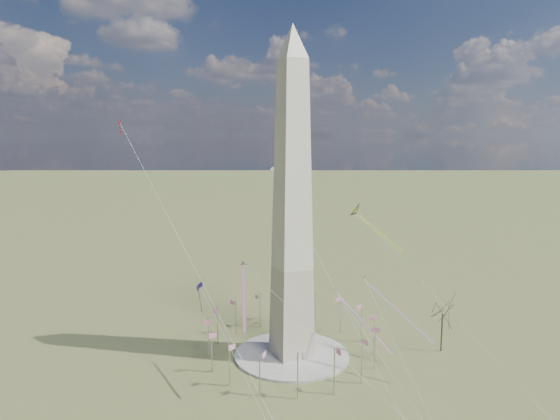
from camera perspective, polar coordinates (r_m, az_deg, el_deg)
name	(u,v)px	position (r m, az deg, el deg)	size (l,w,h in m)	color
ground	(292,356)	(163.93, 1.33, -16.34)	(2000.00, 2000.00, 0.00)	#586231
plaza	(292,355)	(163.77, 1.33, -16.22)	(36.00, 36.00, 0.80)	beige
washington_monument	(292,206)	(150.24, 1.40, 0.50)	(15.56, 15.56, 100.00)	#BEB49F
flagpole_ring	(292,334)	(161.02, 1.34, -13.99)	(54.40, 54.40, 13.00)	#B5B8BC
tree_near	(443,312)	(170.41, 18.11, -10.99)	(10.61, 10.61, 18.57)	#4B342D
kite_delta_black	(358,213)	(178.38, 8.93, -0.37)	(14.46, 18.70, 16.08)	black
kite_diamond_purple	(200,289)	(154.12, -9.17, -8.91)	(2.19, 3.39, 10.36)	navy
kite_streamer_left	(387,300)	(149.81, 12.10, -9.99)	(11.10, 21.18, 15.69)	#FF2D28
kite_streamer_mid	(244,287)	(138.99, -4.17, -8.78)	(7.92, 19.14, 13.69)	#FF2D28
kite_streamer_right	(353,311)	(166.11, 8.38, -11.31)	(8.90, 22.91, 16.29)	#FF2D28
kite_small_red	(119,123)	(163.92, -17.88, 9.40)	(1.37, 2.12, 4.66)	red
kite_small_white	(273,170)	(194.72, -0.85, 4.59)	(1.60, 1.42, 4.27)	silver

